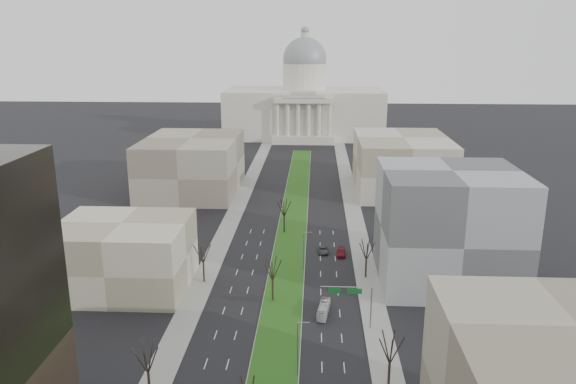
% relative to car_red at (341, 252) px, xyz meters
% --- Properties ---
extents(ground, '(600.00, 600.00, 0.00)m').
position_rel_car_red_xyz_m(ground, '(-12.44, 15.47, -0.73)').
color(ground, black).
rests_on(ground, ground).
extents(median, '(8.00, 222.03, 0.20)m').
position_rel_car_red_xyz_m(median, '(-12.44, 14.46, -0.63)').
color(median, '#999993').
rests_on(median, ground).
extents(sidewalk_left, '(5.00, 330.00, 0.15)m').
position_rel_car_red_xyz_m(sidewalk_left, '(-29.94, -9.53, -0.66)').
color(sidewalk_left, gray).
rests_on(sidewalk_left, ground).
extents(sidewalk_right, '(5.00, 330.00, 0.15)m').
position_rel_car_red_xyz_m(sidewalk_right, '(5.06, -9.53, -0.66)').
color(sidewalk_right, gray).
rests_on(sidewalk_right, ground).
extents(capitol, '(80.00, 46.00, 55.00)m').
position_rel_car_red_xyz_m(capitol, '(-12.44, 165.06, 15.57)').
color(capitol, beige).
rests_on(capitol, ground).
extents(building_beige_left, '(26.00, 22.00, 14.00)m').
position_rel_car_red_xyz_m(building_beige_left, '(-45.44, -19.53, 6.27)').
color(building_beige_left, gray).
rests_on(building_beige_left, ground).
extents(building_grey_right, '(28.00, 26.00, 24.00)m').
position_rel_car_red_xyz_m(building_grey_right, '(21.56, -12.53, 11.27)').
color(building_grey_right, '#585A5C').
rests_on(building_grey_right, ground).
extents(building_far_left, '(30.00, 40.00, 18.00)m').
position_rel_car_red_xyz_m(building_far_left, '(-47.44, 55.47, 8.27)').
color(building_far_left, gray).
rests_on(building_far_left, ground).
extents(building_far_right, '(30.00, 40.00, 18.00)m').
position_rel_car_red_xyz_m(building_far_right, '(22.56, 60.47, 8.27)').
color(building_far_right, gray).
rests_on(building_far_right, ground).
extents(tree_left_mid, '(5.40, 5.40, 9.72)m').
position_rel_car_red_xyz_m(tree_left_mid, '(-29.64, -56.53, 6.26)').
color(tree_left_mid, black).
rests_on(tree_left_mid, ground).
extents(tree_left_far, '(5.28, 5.28, 9.50)m').
position_rel_car_red_xyz_m(tree_left_far, '(-29.64, -16.53, 6.11)').
color(tree_left_far, black).
rests_on(tree_left_far, ground).
extents(tree_right_mid, '(5.52, 5.52, 9.94)m').
position_rel_car_red_xyz_m(tree_right_mid, '(4.76, -52.53, 6.42)').
color(tree_right_mid, black).
rests_on(tree_right_mid, ground).
extents(tree_right_far, '(5.04, 5.04, 9.07)m').
position_rel_car_red_xyz_m(tree_right_far, '(4.76, -12.53, 5.79)').
color(tree_right_far, black).
rests_on(tree_right_far, ground).
extents(tree_median_b, '(5.40, 5.40, 9.72)m').
position_rel_car_red_xyz_m(tree_median_b, '(-14.44, -24.53, 6.26)').
color(tree_median_b, black).
rests_on(tree_median_b, ground).
extents(tree_median_c, '(5.40, 5.40, 9.72)m').
position_rel_car_red_xyz_m(tree_median_c, '(-14.44, 15.47, 6.26)').
color(tree_median_c, black).
rests_on(tree_median_c, ground).
extents(streetlamp_median_b, '(1.90, 0.20, 9.16)m').
position_rel_car_red_xyz_m(streetlamp_median_b, '(-8.68, -49.53, 4.07)').
color(streetlamp_median_b, gray).
rests_on(streetlamp_median_b, ground).
extents(streetlamp_median_c, '(1.90, 0.20, 9.16)m').
position_rel_car_red_xyz_m(streetlamp_median_c, '(-8.68, -9.53, 4.07)').
color(streetlamp_median_c, gray).
rests_on(streetlamp_median_c, ground).
extents(mast_arm_signs, '(9.12, 0.24, 8.09)m').
position_rel_car_red_xyz_m(mast_arm_signs, '(1.05, -34.50, 5.37)').
color(mast_arm_signs, gray).
rests_on(mast_arm_signs, ground).
extents(car_red, '(2.38, 5.19, 1.47)m').
position_rel_car_red_xyz_m(car_red, '(0.00, 0.00, 0.00)').
color(car_red, maroon).
rests_on(car_red, ground).
extents(car_grey_far, '(2.52, 5.03, 1.37)m').
position_rel_car_red_xyz_m(car_grey_far, '(-4.28, 1.62, -0.05)').
color(car_grey_far, '#44464A').
rests_on(car_grey_far, ground).
extents(box_van, '(2.75, 7.52, 2.05)m').
position_rel_car_red_xyz_m(box_van, '(-4.50, -29.54, 0.29)').
color(box_van, silver).
rests_on(box_van, ground).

